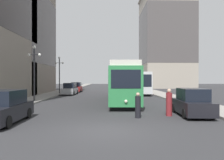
% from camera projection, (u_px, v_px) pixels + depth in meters
% --- Properties ---
extents(ground_plane, '(200.00, 200.00, 0.00)m').
position_uv_depth(ground_plane, '(106.00, 131.00, 10.71)').
color(ground_plane, '#303033').
extents(sidewalk_left, '(3.05, 120.00, 0.15)m').
position_uv_depth(sidewalk_left, '(68.00, 90.00, 50.51)').
color(sidewalk_left, gray).
rests_on(sidewalk_left, ground).
extents(sidewalk_right, '(3.05, 120.00, 0.15)m').
position_uv_depth(sidewalk_right, '(145.00, 89.00, 50.89)').
color(sidewalk_right, gray).
rests_on(sidewalk_right, ground).
extents(streetcar, '(3.04, 14.82, 3.89)m').
position_uv_depth(streetcar, '(122.00, 82.00, 24.09)').
color(streetcar, black).
rests_on(streetcar, ground).
extents(transit_bus, '(2.93, 11.75, 3.45)m').
position_uv_depth(transit_bus, '(139.00, 82.00, 36.95)').
color(transit_bus, black).
rests_on(transit_bus, ground).
extents(parked_car_left_near, '(1.91, 4.84, 1.82)m').
position_uv_depth(parked_car_left_near, '(4.00, 108.00, 12.72)').
color(parked_car_left_near, black).
rests_on(parked_car_left_near, ground).
extents(parked_car_left_mid, '(1.90, 4.73, 1.82)m').
position_uv_depth(parked_car_left_mid, '(76.00, 87.00, 42.56)').
color(parked_car_left_mid, black).
rests_on(parked_car_left_mid, ground).
extents(parked_car_right_far, '(2.07, 4.35, 1.82)m').
position_uv_depth(parked_car_right_far, '(192.00, 103.00, 15.12)').
color(parked_car_right_far, black).
rests_on(parked_car_right_far, ground).
extents(parked_car_left_far, '(2.07, 4.68, 1.82)m').
position_uv_depth(parked_car_left_far, '(70.00, 89.00, 35.26)').
color(parked_car_left_far, black).
rests_on(parked_car_left_far, ground).
extents(pedestrian_crossing_near, '(0.36, 0.36, 1.60)m').
position_uv_depth(pedestrian_crossing_near, '(138.00, 106.00, 14.29)').
color(pedestrian_crossing_near, black).
rests_on(pedestrian_crossing_near, ground).
extents(pedestrian_crossing_far, '(0.40, 0.40, 1.80)m').
position_uv_depth(pedestrian_crossing_far, '(169.00, 103.00, 15.05)').
color(pedestrian_crossing_far, maroon).
rests_on(pedestrian_crossing_far, ground).
extents(lamp_post_left_near, '(1.41, 0.36, 5.84)m').
position_uv_depth(lamp_post_left_near, '(34.00, 65.00, 23.89)').
color(lamp_post_left_near, '#333338').
rests_on(lamp_post_left_near, sidewalk_left).
extents(lamp_post_left_far, '(1.41, 0.36, 5.88)m').
position_uv_depth(lamp_post_left_far, '(59.00, 69.00, 36.53)').
color(lamp_post_left_far, '#333338').
rests_on(lamp_post_left_far, sidewalk_left).
extents(building_left_midblock, '(14.08, 15.01, 19.65)m').
position_uv_depth(building_left_midblock, '(5.00, 33.00, 37.53)').
color(building_left_midblock, slate).
rests_on(building_left_midblock, ground).
extents(building_right_corner, '(13.35, 15.64, 26.29)m').
position_uv_depth(building_right_corner, '(165.00, 39.00, 63.82)').
color(building_right_corner, '#A89E8E').
rests_on(building_right_corner, ground).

